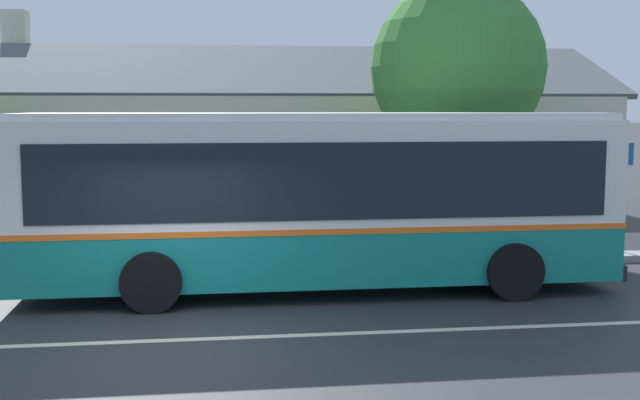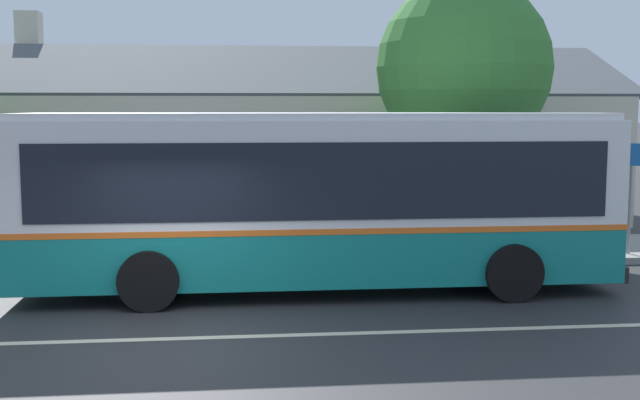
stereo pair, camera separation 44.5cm
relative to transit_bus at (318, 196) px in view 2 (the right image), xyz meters
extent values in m
plane|color=#2D2D30|center=(-2.48, -2.90, -1.72)|extent=(300.00, 300.00, 0.00)
cube|color=gray|center=(-2.48, 3.10, -1.65)|extent=(60.00, 3.00, 0.15)
cube|color=beige|center=(-2.48, -2.90, -1.72)|extent=(60.00, 0.16, 0.01)
cube|color=beige|center=(-1.65, 10.61, 0.07)|extent=(22.08, 8.20, 3.59)
cube|color=#4C5156|center=(-1.65, 8.56, 2.63)|extent=(22.68, 4.16, 1.66)
cube|color=#4C5156|center=(-1.65, 12.66, 2.63)|extent=(22.68, 4.16, 1.66)
cube|color=beige|center=(-7.72, 11.43, 3.88)|extent=(0.70, 0.70, 1.20)
cube|color=black|center=(-1.65, 6.48, 0.25)|extent=(1.10, 0.06, 1.30)
cube|color=black|center=(6.08, 6.48, 0.25)|extent=(1.10, 0.06, 1.30)
cube|color=#4C3323|center=(1.67, 6.48, -0.67)|extent=(1.00, 0.06, 2.10)
cube|color=#147F7A|center=(-0.02, 0.00, -0.98)|extent=(10.49, 2.51, 0.93)
cube|color=orange|center=(-0.02, 0.00, -0.47)|extent=(10.51, 2.53, 0.10)
cube|color=white|center=(-0.02, 0.00, 0.48)|extent=(10.49, 2.51, 1.78)
cube|color=white|center=(-0.02, 0.00, 1.43)|extent=(10.28, 2.38, 0.12)
cube|color=black|center=(-0.02, 1.26, 0.38)|extent=(9.65, 0.04, 1.28)
cube|color=black|center=(-0.02, -1.27, 0.38)|extent=(9.65, 0.04, 1.28)
cube|color=black|center=(5.25, 0.00, 0.38)|extent=(0.04, 2.20, 1.28)
cube|color=black|center=(5.25, 0.00, 1.23)|extent=(0.04, 1.75, 0.24)
cube|color=black|center=(5.27, 0.00, -1.32)|extent=(0.08, 2.50, 0.28)
cube|color=#B21919|center=(-1.33, 1.27, -0.98)|extent=(2.94, 0.03, 0.65)
cube|color=black|center=(4.07, 1.27, -0.22)|extent=(0.90, 0.03, 2.47)
cylinder|color=black|center=(3.23, 1.25, -1.22)|extent=(1.00, 0.28, 1.00)
cylinder|color=black|center=(3.24, -1.25, -1.22)|extent=(1.00, 0.28, 1.00)
cylinder|color=black|center=(-2.90, 1.25, -1.22)|extent=(1.00, 0.28, 1.00)
cylinder|color=black|center=(-2.90, -1.25, -1.22)|extent=(1.00, 0.28, 1.00)
cube|color=black|center=(-5.85, 3.03, -1.35)|extent=(0.08, 0.43, 0.45)
cube|color=brown|center=(-2.75, 2.88, -1.12)|extent=(1.78, 0.10, 0.04)
cube|color=brown|center=(-2.75, 2.74, -1.12)|extent=(1.78, 0.10, 0.04)
cube|color=brown|center=(-2.75, 2.59, -1.12)|extent=(1.78, 0.10, 0.04)
cube|color=brown|center=(-2.75, 2.47, -0.82)|extent=(1.78, 0.04, 0.10)
cube|color=brown|center=(-2.75, 2.47, -0.68)|extent=(1.78, 0.04, 0.10)
cube|color=black|center=(-2.04, 2.74, -1.35)|extent=(0.08, 0.43, 0.45)
cube|color=black|center=(-3.46, 2.74, -1.35)|extent=(0.08, 0.43, 0.45)
cylinder|color=#4C3828|center=(3.82, 4.10, -0.27)|extent=(0.44, 0.44, 2.90)
sphere|color=#387A33|center=(3.82, 4.10, 2.50)|extent=(4.09, 4.09, 4.09)
sphere|color=#387A33|center=(3.99, 3.83, 1.89)|extent=(2.87, 2.87, 2.87)
cylinder|color=gray|center=(6.99, 2.10, -0.37)|extent=(0.07, 0.07, 2.40)
cube|color=#1959A5|center=(6.99, 2.08, 0.58)|extent=(0.36, 0.03, 0.48)
camera|label=1|loc=(-1.90, -14.22, 1.59)|focal=45.00mm
camera|label=2|loc=(-1.46, -14.27, 1.59)|focal=45.00mm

